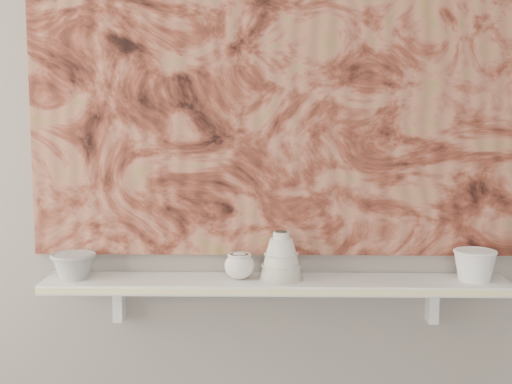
{
  "coord_description": "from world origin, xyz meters",
  "views": [
    {
      "loc": [
        -0.02,
        -0.6,
        1.46
      ],
      "look_at": [
        -0.06,
        1.49,
        1.2
      ],
      "focal_mm": 50.0,
      "sensor_mm": 36.0,
      "label": 1
    }
  ],
  "objects_px": {
    "shelf": "(275,284)",
    "bowl_white": "(475,265)",
    "painting": "(276,76)",
    "bell_vessel": "(281,256)",
    "cup_cream": "(239,266)",
    "bowl_grey": "(74,265)"
  },
  "relations": [
    {
      "from": "shelf",
      "to": "bowl_white",
      "type": "distance_m",
      "value": 0.6
    },
    {
      "from": "painting",
      "to": "bowl_white",
      "type": "xyz_separation_m",
      "value": [
        0.6,
        -0.08,
        -0.56
      ]
    },
    {
      "from": "bell_vessel",
      "to": "bowl_white",
      "type": "height_order",
      "value": "bell_vessel"
    },
    {
      "from": "bell_vessel",
      "to": "bowl_white",
      "type": "relative_size",
      "value": 1.13
    },
    {
      "from": "painting",
      "to": "cup_cream",
      "type": "bearing_deg",
      "value": -143.39
    },
    {
      "from": "cup_cream",
      "to": "bell_vessel",
      "type": "xyz_separation_m",
      "value": [
        0.13,
        0.0,
        0.03
      ]
    },
    {
      "from": "shelf",
      "to": "painting",
      "type": "xyz_separation_m",
      "value": [
        0.0,
        0.08,
        0.62
      ]
    },
    {
      "from": "shelf",
      "to": "bell_vessel",
      "type": "bearing_deg",
      "value": 0.0
    },
    {
      "from": "bowl_grey",
      "to": "bowl_white",
      "type": "xyz_separation_m",
      "value": [
        1.21,
        0.0,
        0.01
      ]
    },
    {
      "from": "bell_vessel",
      "to": "cup_cream",
      "type": "bearing_deg",
      "value": 180.0
    },
    {
      "from": "bowl_grey",
      "to": "painting",
      "type": "bearing_deg",
      "value": 7.5
    },
    {
      "from": "painting",
      "to": "bowl_white",
      "type": "relative_size",
      "value": 11.61
    },
    {
      "from": "bowl_grey",
      "to": "cup_cream",
      "type": "height_order",
      "value": "cup_cream"
    },
    {
      "from": "bell_vessel",
      "to": "bowl_white",
      "type": "xyz_separation_m",
      "value": [
        0.58,
        0.0,
        -0.03
      ]
    },
    {
      "from": "cup_cream",
      "to": "bell_vessel",
      "type": "relative_size",
      "value": 0.61
    },
    {
      "from": "shelf",
      "to": "bell_vessel",
      "type": "xyz_separation_m",
      "value": [
        0.02,
        0.0,
        0.09
      ]
    },
    {
      "from": "painting",
      "to": "bowl_grey",
      "type": "xyz_separation_m",
      "value": [
        -0.61,
        -0.08,
        -0.57
      ]
    },
    {
      "from": "painting",
      "to": "bell_vessel",
      "type": "height_order",
      "value": "painting"
    },
    {
      "from": "bowl_grey",
      "to": "bell_vessel",
      "type": "height_order",
      "value": "bell_vessel"
    },
    {
      "from": "bowl_grey",
      "to": "bowl_white",
      "type": "relative_size",
      "value": 1.07
    },
    {
      "from": "painting",
      "to": "bell_vessel",
      "type": "relative_size",
      "value": 10.27
    },
    {
      "from": "painting",
      "to": "bowl_white",
      "type": "distance_m",
      "value": 0.83
    }
  ]
}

